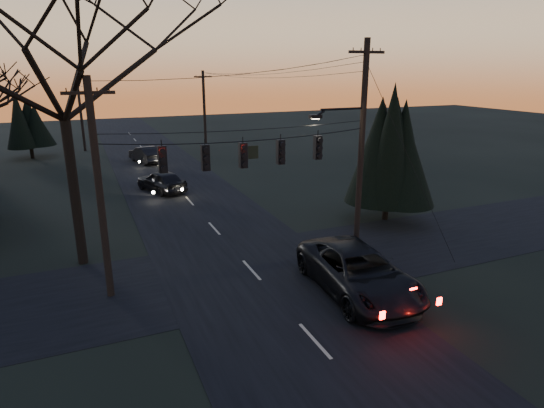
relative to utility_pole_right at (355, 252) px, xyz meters
name	(u,v)px	position (x,y,z in m)	size (l,w,h in m)	color
main_road	(197,209)	(-5.50, 10.00, 0.01)	(8.00, 120.00, 0.02)	black
cross_road	(251,270)	(-5.50, 0.00, 0.01)	(60.00, 7.00, 0.02)	black
utility_pole_right	(355,252)	(0.00, 0.00, 0.00)	(5.00, 0.30, 10.00)	black
utility_pole_left	(111,295)	(-11.50, 0.00, 0.00)	(1.80, 0.30, 8.50)	black
utility_pole_far_r	(206,156)	(0.00, 28.00, 0.00)	(1.80, 0.30, 8.50)	black
utility_pole_far_l	(85,151)	(-11.50, 36.00, 0.00)	(0.30, 0.30, 8.00)	black
span_signal_assembly	(244,154)	(-5.74, 0.00, 5.32)	(11.50, 0.44, 1.50)	black
bare_tree_left	(57,56)	(-12.44, 3.87, 9.22)	(11.15, 11.15, 13.19)	black
evergreen_right	(390,146)	(4.43, 3.61, 4.46)	(4.32, 4.32, 7.74)	black
evergreen_dist	(27,122)	(-16.50, 33.41, 3.61)	(3.75, 3.75, 6.03)	black
suv_near	(358,272)	(-2.30, -3.65, 0.91)	(3.01, 6.52, 1.81)	black
sedan_oncoming_a	(162,181)	(-6.77, 15.34, 0.79)	(1.86, 4.63, 1.58)	black
sedan_oncoming_b	(145,155)	(-6.30, 26.78, 0.77)	(1.63, 4.69, 1.54)	black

